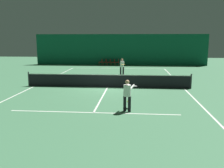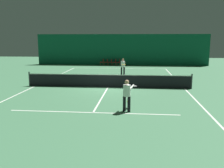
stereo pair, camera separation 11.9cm
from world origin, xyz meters
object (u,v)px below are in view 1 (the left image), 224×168
at_px(tennis_net, 108,80).
at_px(courtside_chair_3, 114,62).
at_px(courtside_chair_1, 105,62).
at_px(courtside_chair_4, 118,62).
at_px(player_far, 122,66).
at_px(courtside_chair_2, 109,62).
at_px(courtside_chair_0, 101,62).
at_px(player_near, 128,93).
at_px(tennis_ball, 127,101).

xyz_separation_m(tennis_net, courtside_chair_3, (-0.82, 15.31, -0.03)).
bearing_deg(courtside_chair_1, courtside_chair_4, 90.00).
height_order(courtside_chair_3, courtside_chair_4, same).
bearing_deg(player_far, courtside_chair_4, 177.49).
relative_size(tennis_net, courtside_chair_2, 14.29).
xyz_separation_m(tennis_net, courtside_chair_0, (-2.50, 15.31, -0.03)).
bearing_deg(player_near, courtside_chair_1, 29.93).
height_order(player_far, courtside_chair_0, player_far).
height_order(courtside_chair_2, courtside_chair_3, same).
xyz_separation_m(tennis_net, player_near, (1.61, -6.01, 0.40)).
bearing_deg(tennis_ball, courtside_chair_1, 100.20).
distance_m(player_near, courtside_chair_1, 21.62).
bearing_deg(tennis_ball, player_near, -88.70).
distance_m(courtside_chair_3, courtside_chair_4, 0.56).
height_order(courtside_chair_3, tennis_ball, courtside_chair_3).
distance_m(tennis_net, tennis_ball, 4.51).
distance_m(courtside_chair_0, tennis_ball, 19.93).
bearing_deg(courtside_chair_0, player_far, 19.51).
xyz_separation_m(courtside_chair_2, courtside_chair_3, (0.56, 0.00, 0.00)).
distance_m(player_far, courtside_chair_1, 9.57).
bearing_deg(courtside_chair_0, courtside_chair_4, 90.00).
relative_size(player_far, tennis_ball, 24.66).
bearing_deg(courtside_chair_3, courtside_chair_1, -90.00).
xyz_separation_m(courtside_chair_1, courtside_chair_3, (1.12, 0.00, 0.00)).
bearing_deg(courtside_chair_4, courtside_chair_0, -90.00).
relative_size(courtside_chair_2, courtside_chair_3, 1.00).
distance_m(courtside_chair_2, courtside_chair_3, 0.56).
xyz_separation_m(courtside_chair_0, courtside_chair_3, (1.67, 0.00, 0.00)).
bearing_deg(courtside_chair_3, courtside_chair_0, -90.00).
distance_m(player_far, courtside_chair_0, 9.74).
xyz_separation_m(courtside_chair_3, courtside_chair_4, (0.56, 0.00, 0.00)).
distance_m(player_near, courtside_chair_4, 21.41).
height_order(player_near, courtside_chair_0, player_near).
bearing_deg(courtside_chair_4, tennis_net, 0.98).
bearing_deg(courtside_chair_2, courtside_chair_0, -90.00).
bearing_deg(courtside_chair_2, courtside_chair_3, 90.00).
bearing_deg(player_far, courtside_chair_2, -175.74).
xyz_separation_m(player_far, courtside_chair_2, (-2.13, 9.17, -0.46)).
relative_size(player_near, courtside_chair_2, 1.87).
height_order(tennis_net, courtside_chair_4, tennis_net).
bearing_deg(tennis_net, tennis_ball, -69.48).
xyz_separation_m(courtside_chair_0, courtside_chair_1, (0.56, 0.00, 0.00)).
bearing_deg(courtside_chair_4, courtside_chair_1, -90.00).
bearing_deg(courtside_chair_1, tennis_net, 7.21).
relative_size(courtside_chair_3, tennis_ball, 12.73).
distance_m(player_near, courtside_chair_2, 21.54).
height_order(player_far, tennis_ball, player_far).
bearing_deg(courtside_chair_4, player_far, 6.32).
xyz_separation_m(courtside_chair_0, courtside_chair_2, (1.12, 0.00, 0.00)).
distance_m(courtside_chair_1, courtside_chair_2, 0.56).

